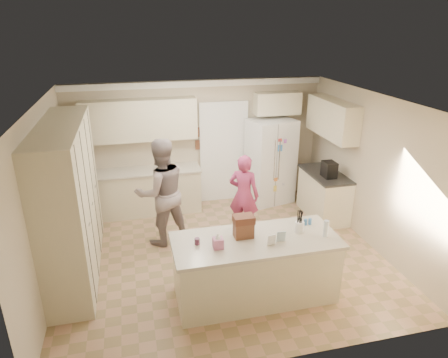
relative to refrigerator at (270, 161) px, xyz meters
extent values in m
cube|color=#A67E5F|center=(-1.50, -1.96, -0.91)|extent=(5.20, 4.60, 0.02)
cube|color=white|center=(-1.50, -1.96, 1.71)|extent=(5.20, 4.60, 0.02)
cube|color=#C1B395|center=(-1.50, 0.35, 0.40)|extent=(5.20, 0.02, 2.60)
cube|color=#C1B395|center=(-1.50, -4.27, 0.40)|extent=(5.20, 0.02, 2.60)
cube|color=#C1B395|center=(-4.11, -1.96, 0.40)|extent=(0.02, 4.60, 2.60)
cube|color=#C1B395|center=(1.11, -1.96, 0.40)|extent=(0.02, 4.60, 2.60)
cube|color=white|center=(-1.50, 0.30, 1.63)|extent=(5.20, 0.08, 0.12)
cube|color=beige|center=(-3.80, -1.76, 0.28)|extent=(0.60, 2.60, 2.35)
cube|color=beige|center=(-2.65, 0.04, -0.46)|extent=(2.20, 0.60, 0.88)
cube|color=#BFB7A0|center=(-2.65, 0.03, 0.00)|extent=(2.24, 0.63, 0.04)
cube|color=beige|center=(-2.65, 0.16, 1.00)|extent=(2.20, 0.35, 0.80)
cube|color=black|center=(-0.95, 0.32, 0.15)|extent=(0.90, 0.06, 2.10)
cube|color=white|center=(-0.95, 0.28, 0.15)|extent=(1.02, 0.03, 2.22)
cube|color=brown|center=(-1.48, 0.31, 0.65)|extent=(0.15, 0.02, 0.20)
cube|color=brown|center=(-1.48, 0.31, 0.38)|extent=(0.15, 0.02, 0.20)
cube|color=white|center=(0.00, 0.00, 0.00)|extent=(1.03, 0.88, 1.80)
cube|color=gray|center=(0.00, -0.35, 0.00)|extent=(0.02, 0.02, 1.78)
cube|color=black|center=(-0.22, -0.37, 0.25)|extent=(0.22, 0.03, 0.35)
cylinder|color=silver|center=(-0.05, -0.37, 0.15)|extent=(0.02, 0.02, 0.85)
cylinder|color=silver|center=(0.05, -0.37, 0.15)|extent=(0.02, 0.02, 0.85)
cube|color=beige|center=(0.15, 0.16, 1.20)|extent=(0.95, 0.35, 0.45)
cube|color=beige|center=(0.80, -0.96, -0.46)|extent=(0.60, 1.20, 0.88)
cube|color=#2D2B28|center=(0.79, -0.96, 0.00)|extent=(0.63, 1.24, 0.04)
cube|color=beige|center=(0.93, -0.76, 1.05)|extent=(0.35, 1.50, 0.70)
cube|color=black|center=(0.75, -1.16, 0.17)|extent=(0.22, 0.28, 0.30)
cube|color=beige|center=(-1.30, -3.06, -0.46)|extent=(2.20, 0.90, 0.88)
cube|color=#BFB7A0|center=(-1.30, -3.06, 0.00)|extent=(2.28, 0.96, 0.05)
cylinder|color=white|center=(-0.65, -3.01, 0.10)|extent=(0.13, 0.13, 0.15)
cube|color=#C16795|center=(-1.85, -3.16, 0.10)|extent=(0.13, 0.13, 0.14)
cone|color=white|center=(-1.85, -3.16, 0.20)|extent=(0.08, 0.08, 0.08)
cube|color=brown|center=(-1.45, -2.96, 0.14)|extent=(0.26, 0.18, 0.22)
cube|color=#592D1E|center=(-1.45, -2.96, 0.30)|extent=(0.28, 0.20, 0.10)
cylinder|color=#59263F|center=(-2.10, -3.01, 0.07)|extent=(0.07, 0.07, 0.09)
cube|color=white|center=(-1.15, -3.26, 0.11)|extent=(0.12, 0.06, 0.16)
cube|color=silver|center=(-1.00, -3.21, 0.11)|extent=(0.12, 0.05, 0.16)
cylinder|color=silver|center=(-0.35, -3.21, 0.14)|extent=(0.07, 0.07, 0.24)
cylinder|color=#366AA5|center=(-0.48, -2.84, 0.07)|extent=(0.05, 0.05, 0.09)
cylinder|color=#366AA5|center=(-0.41, -2.84, 0.07)|extent=(0.05, 0.05, 0.09)
imported|color=gray|center=(-2.41, -1.23, 0.05)|extent=(1.08, 0.93, 1.90)
imported|color=#AC3652|center=(-0.95, -1.26, -0.14)|extent=(0.66, 0.61, 1.52)
camera|label=1|loc=(-2.82, -7.56, 2.79)|focal=32.00mm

